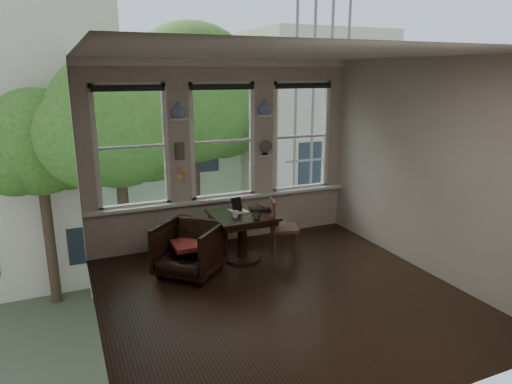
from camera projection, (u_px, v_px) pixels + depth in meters
name	position (u px, v px, depth m)	size (l,w,h in m)	color
ground	(282.00, 295.00, 5.90)	(4.50, 4.50, 0.00)	black
ceiling	(286.00, 53.00, 5.13)	(4.50, 4.50, 0.00)	silver
wall_back	(222.00, 153.00, 7.51)	(4.50, 4.50, 0.00)	beige
wall_front	(415.00, 246.00, 3.52)	(4.50, 4.50, 0.00)	beige
wall_left	(87.00, 203.00, 4.65)	(4.50, 4.50, 0.00)	beige
wall_right	(427.00, 168.00, 6.38)	(4.50, 4.50, 0.00)	beige
window_left	(131.00, 147.00, 6.90)	(1.10, 0.12, 1.90)	white
window_center	(222.00, 141.00, 7.46)	(1.10, 0.12, 1.90)	white
window_right	(300.00, 136.00, 8.02)	(1.10, 0.12, 1.90)	white
shelf_left	(179.00, 119.00, 6.99)	(0.26, 0.16, 0.03)	white
shelf_right	(265.00, 115.00, 7.55)	(0.26, 0.16, 0.03)	white
intercom	(180.00, 151.00, 7.14)	(0.14, 0.06, 0.28)	#59544F
sticky_notes	(181.00, 173.00, 7.24)	(0.16, 0.01, 0.24)	pink
desk_fan	(265.00, 150.00, 7.68)	(0.20, 0.20, 0.24)	#59544F
vase_left	(178.00, 110.00, 6.95)	(0.24, 0.24, 0.25)	silver
vase_right	(265.00, 107.00, 7.51)	(0.24, 0.24, 0.25)	silver
table	(242.00, 237.00, 6.90)	(0.90, 0.90, 0.75)	black
armchair_left	(189.00, 249.00, 6.42)	(0.81, 0.84, 0.76)	black
cushion_red	(189.00, 245.00, 6.40)	(0.45, 0.45, 0.06)	maroon
side_chair_right	(284.00, 228.00, 7.07)	(0.42, 0.42, 0.92)	#492B1A
laptop	(261.00, 210.00, 6.92)	(0.35, 0.23, 0.03)	black
mug	(235.00, 214.00, 6.61)	(0.11, 0.11, 0.10)	white
drinking_glass	(257.00, 216.00, 6.54)	(0.12, 0.12, 0.10)	white
tablet	(237.00, 205.00, 6.88)	(0.16, 0.02, 0.22)	black
papers	(239.00, 211.00, 6.94)	(0.22, 0.30, 0.00)	silver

